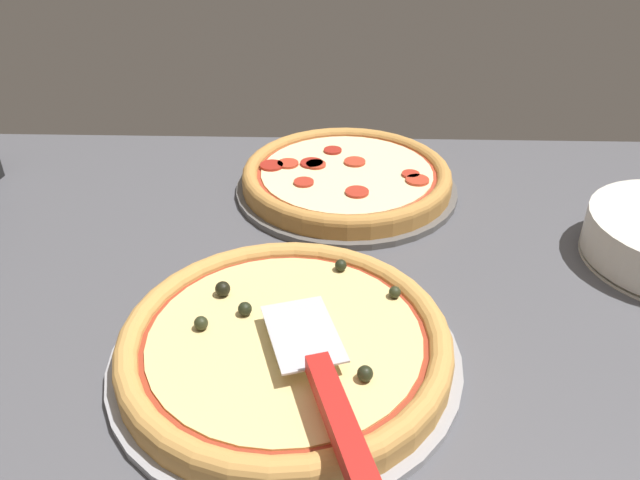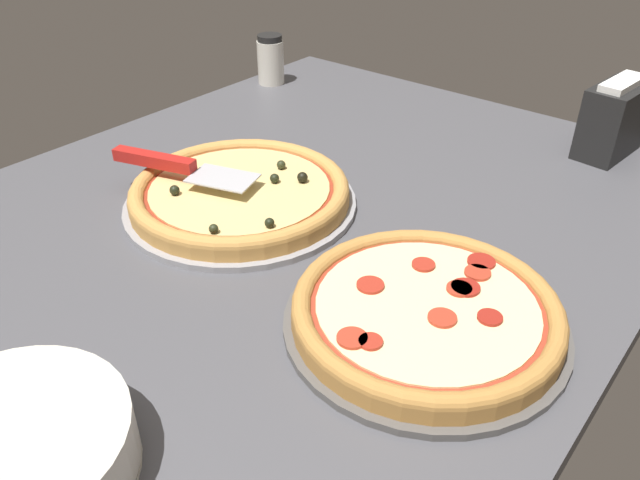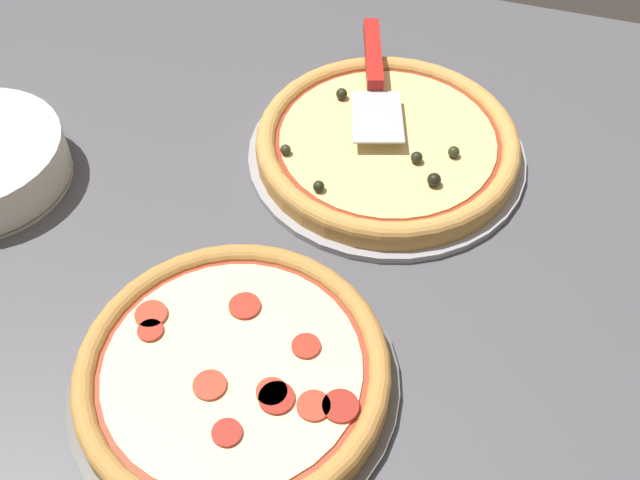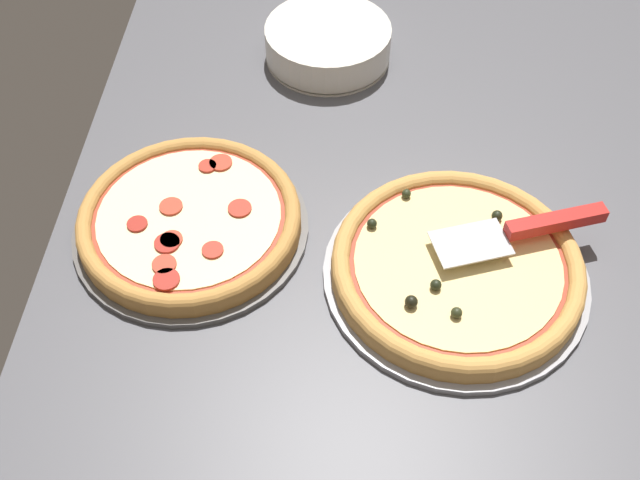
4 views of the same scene
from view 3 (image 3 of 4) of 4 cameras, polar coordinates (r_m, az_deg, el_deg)
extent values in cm
cube|color=#4C4C51|center=(98.43, 0.94, 3.14)|extent=(146.51, 101.52, 3.60)
cylinder|color=#939399|center=(101.52, 5.07, 6.53)|extent=(37.09, 37.09, 1.00)
cylinder|color=#C68E47|center=(100.49, 5.13, 7.16)|extent=(34.86, 34.86, 2.05)
torus|color=#C68E47|center=(99.80, 5.17, 7.60)|extent=(34.86, 34.86, 2.56)
cylinder|color=maroon|center=(99.75, 5.17, 7.63)|extent=(30.30, 30.30, 0.15)
cylinder|color=#E5C67A|center=(99.67, 5.17, 7.68)|extent=(28.59, 28.59, 0.40)
sphere|color=#282D19|center=(97.56, 10.15, 6.63)|extent=(1.50, 1.50, 1.50)
sphere|color=black|center=(93.35, 8.69, 4.56)|extent=(1.72, 1.72, 1.72)
sphere|color=black|center=(96.06, 7.38, 6.26)|extent=(1.53, 1.53, 1.53)
sphere|color=black|center=(104.86, 1.66, 11.08)|extent=(1.57, 1.57, 1.57)
sphere|color=#282D19|center=(96.55, -2.65, 6.90)|extent=(1.37, 1.37, 1.37)
sphere|color=black|center=(91.70, -0.10, 4.12)|extent=(1.43, 1.43, 1.43)
cylinder|color=#565451|center=(80.05, -6.50, -10.64)|extent=(34.52, 34.52, 1.00)
cylinder|color=#B77F3D|center=(78.71, -6.60, -10.08)|extent=(32.45, 32.45, 2.11)
torus|color=#B77F3D|center=(77.80, -6.67, -9.68)|extent=(32.45, 32.45, 2.35)
cylinder|color=#A33823|center=(77.74, -6.68, -9.66)|extent=(28.20, 28.20, 0.15)
cylinder|color=beige|center=(77.63, -6.68, -9.61)|extent=(26.61, 26.61, 0.40)
cylinder|color=#B73823|center=(76.43, -8.40, -10.89)|extent=(3.39, 3.39, 0.40)
cylinder|color=#B73823|center=(75.43, -3.71, -11.47)|extent=(3.16, 3.16, 0.40)
cylinder|color=#B73823|center=(82.16, -12.74, -5.54)|extent=(3.51, 3.51, 0.40)
cylinder|color=#B73823|center=(74.56, -0.49, -12.52)|extent=(3.36, 3.36, 0.40)
cylinder|color=maroon|center=(73.82, -7.11, -14.37)|extent=(2.95, 2.95, 0.40)
cylinder|color=#AD2D1E|center=(80.97, -12.80, -6.75)|extent=(2.73, 2.73, 0.40)
cylinder|color=#AD2D1E|center=(81.18, -5.76, -5.03)|extent=(3.45, 3.45, 0.40)
cylinder|color=#AD2D1E|center=(77.98, -1.07, -8.09)|extent=(3.03, 3.03, 0.40)
cylinder|color=maroon|center=(75.08, -3.33, -11.93)|extent=(3.60, 3.60, 0.40)
cylinder|color=maroon|center=(74.57, 1.57, -12.54)|extent=(3.64, 3.64, 0.40)
cube|color=#B7B7BC|center=(99.79, 4.37, 9.37)|extent=(9.41, 11.81, 0.24)
cube|color=red|center=(109.06, 4.07, 13.97)|extent=(6.49, 14.63, 2.00)
camera|label=1|loc=(1.25, 10.84, 38.61)|focal=35.00mm
camera|label=2|loc=(0.76, -63.31, 7.82)|focal=35.00mm
camera|label=4|loc=(0.77, 77.53, 31.17)|focal=42.00mm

